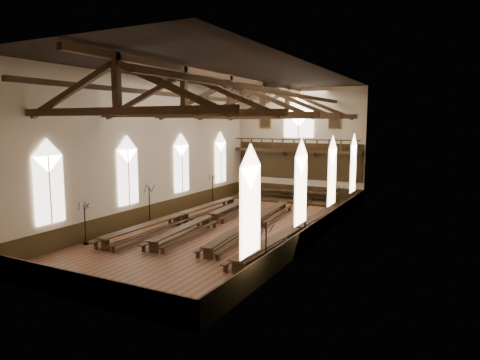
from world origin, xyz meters
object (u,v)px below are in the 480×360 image
at_px(refectory_row_b, 210,217).
at_px(candelabrum_left_far, 213,195).
at_px(candelabrum_left_near, 85,231).
at_px(refectory_row_c, 253,222).
at_px(high_table, 294,192).
at_px(candelabrum_right_mid, 305,230).
at_px(refectory_row_a, 181,216).
at_px(candelabrum_right_far, 339,208).
at_px(candelabrum_left_mid, 150,212).
at_px(candelabrum_right_near, 266,258).
at_px(dais, 294,200).
at_px(refectory_row_d, 296,230).

height_order(refectory_row_b, candelabrum_left_far, candelabrum_left_far).
bearing_deg(candelabrum_left_near, refectory_row_c, 46.72).
distance_m(high_table, candelabrum_right_mid, 13.61).
relative_size(candelabrum_left_far, candelabrum_right_mid, 0.97).
height_order(refectory_row_a, candelabrum_right_far, candelabrum_right_far).
xyz_separation_m(candelabrum_left_mid, candelabrum_right_far, (11.10, 7.73, -0.08)).
xyz_separation_m(refectory_row_b, candelabrum_right_near, (7.19, -6.81, 0.18)).
bearing_deg(candelabrum_left_mid, refectory_row_a, 22.21).
bearing_deg(refectory_row_c, refectory_row_a, -169.09).
bearing_deg(candelabrum_right_far, candelabrum_right_mid, -90.00).
relative_size(refectory_row_a, high_table, 1.87).
xyz_separation_m(refectory_row_c, candelabrum_right_mid, (4.06, -1.55, 0.30)).
bearing_deg(candelabrum_left_near, candelabrum_right_mid, 28.08).
bearing_deg(candelabrum_left_mid, candelabrum_right_far, 34.84).
height_order(dais, candelabrum_left_far, candelabrum_left_far).
height_order(high_table, candelabrum_left_mid, candelabrum_left_mid).
distance_m(refectory_row_d, candelabrum_right_mid, 1.00).
bearing_deg(candelabrum_right_near, candelabrum_right_mid, 90.00).
distance_m(refectory_row_c, candelabrum_right_near, 8.14).
bearing_deg(candelabrum_left_mid, refectory_row_d, 4.67).
bearing_deg(candelabrum_right_near, refectory_row_b, 136.59).
bearing_deg(refectory_row_a, high_table, 72.44).
height_order(candelabrum_left_far, candelabrum_right_far, candelabrum_left_far).
height_order(candelabrum_left_mid, candelabrum_left_far, candelabrum_left_mid).
bearing_deg(candelabrum_right_near, candelabrum_left_near, -177.79).
height_order(refectory_row_b, candelabrum_right_mid, candelabrum_right_mid).
bearing_deg(refectory_row_a, refectory_row_b, 21.04).
xyz_separation_m(dais, candelabrum_right_mid, (5.30, -12.54, 0.69)).
height_order(refectory_row_d, high_table, high_table).
xyz_separation_m(candelabrum_left_far, candelabrum_right_near, (11.10, -13.61, -0.06)).
xyz_separation_m(candelabrum_left_far, candelabrum_right_mid, (11.10, -8.12, 0.02)).
xyz_separation_m(candelabrum_left_near, candelabrum_left_far, (0.00, 14.04, 0.03)).
bearing_deg(dais, refectory_row_c, -83.58).
relative_size(high_table, candelabrum_left_mid, 2.88).
height_order(refectory_row_c, refectory_row_d, refectory_row_d).
bearing_deg(refectory_row_d, candelabrum_right_mid, -38.52).
xyz_separation_m(candelabrum_left_mid, candelabrum_right_mid, (11.10, 0.24, -0.03)).
height_order(refectory_row_a, candelabrum_left_near, candelabrum_left_near).
relative_size(candelabrum_left_mid, candelabrum_right_mid, 1.04).
height_order(refectory_row_a, high_table, high_table).
relative_size(candelabrum_left_near, candelabrum_left_mid, 0.90).
distance_m(high_table, candelabrum_left_near, 19.35).
xyz_separation_m(refectory_row_d, candelabrum_left_near, (-10.34, -6.53, 0.19)).
bearing_deg(candelabrum_left_far, candelabrum_right_near, -50.81).
height_order(candelabrum_left_near, candelabrum_left_mid, candelabrum_left_mid).
bearing_deg(dais, candelabrum_right_near, -73.63).
distance_m(dais, candelabrum_right_near, 18.81).
bearing_deg(high_table, candelabrum_right_far, -43.65).
distance_m(candelabrum_left_far, candelabrum_right_far, 11.12).
distance_m(refectory_row_a, refectory_row_b, 2.02).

